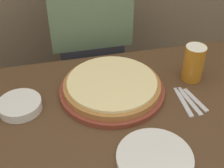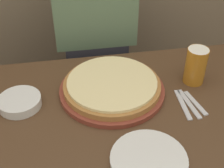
# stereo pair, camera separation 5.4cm
# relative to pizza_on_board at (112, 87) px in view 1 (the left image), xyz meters

# --- Properties ---
(pizza_on_board) EXTENTS (0.42, 0.42, 0.06)m
(pizza_on_board) POSITION_rel_pizza_on_board_xyz_m (0.00, 0.00, 0.00)
(pizza_on_board) COLOR brown
(pizza_on_board) RESTS_ON dining_table
(beer_glass) EXTENTS (0.09, 0.09, 0.15)m
(beer_glass) POSITION_rel_pizza_on_board_xyz_m (0.34, 0.01, 0.06)
(beer_glass) COLOR #B7701E
(beer_glass) RESTS_ON dining_table
(dinner_plate) EXTENTS (0.24, 0.24, 0.02)m
(dinner_plate) POSITION_rel_pizza_on_board_xyz_m (0.05, -0.36, -0.02)
(dinner_plate) COLOR silver
(dinner_plate) RESTS_ON dining_table
(side_bowl) EXTENTS (0.16, 0.16, 0.04)m
(side_bowl) POSITION_rel_pizza_on_board_xyz_m (-0.36, -0.02, -0.01)
(side_bowl) COLOR silver
(side_bowl) RESTS_ON dining_table
(fork) EXTENTS (0.02, 0.17, 0.00)m
(fork) POSITION_rel_pizza_on_board_xyz_m (0.25, -0.12, -0.02)
(fork) COLOR silver
(fork) RESTS_ON dining_table
(dinner_knife) EXTENTS (0.04, 0.17, 0.00)m
(dinner_knife) POSITION_rel_pizza_on_board_xyz_m (0.28, -0.12, -0.02)
(dinner_knife) COLOR silver
(dinner_knife) RESTS_ON dining_table
(spoon) EXTENTS (0.05, 0.15, 0.00)m
(spoon) POSITION_rel_pizza_on_board_xyz_m (0.30, -0.12, -0.02)
(spoon) COLOR silver
(spoon) RESTS_ON dining_table
(diner_person) EXTENTS (0.40, 0.20, 1.31)m
(diner_person) POSITION_rel_pizza_on_board_xyz_m (-0.01, 0.47, -0.12)
(diner_person) COLOR #33333D
(diner_person) RESTS_ON ground_plane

